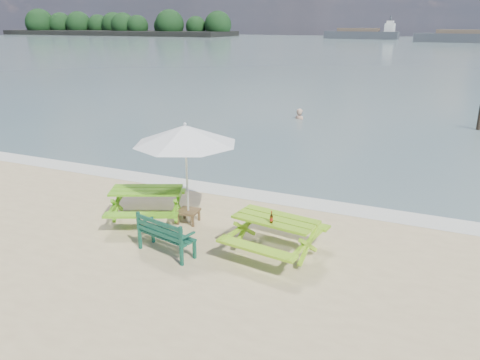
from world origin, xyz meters
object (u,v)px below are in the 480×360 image
at_px(picnic_table_left, 147,205).
at_px(beer_bottle, 271,219).
at_px(picnic_table_right, 275,237).
at_px(side_table, 188,216).
at_px(patio_umbrella, 185,135).
at_px(swimmer, 299,126).
at_px(park_bench, 167,242).

relative_size(picnic_table_left, beer_bottle, 9.65).
relative_size(picnic_table_left, picnic_table_right, 1.13).
xyz_separation_m(picnic_table_left, side_table, (1.04, 0.28, -0.23)).
bearing_deg(side_table, patio_umbrella, 180.00).
bearing_deg(swimmer, park_bench, -83.80).
bearing_deg(patio_umbrella, beer_bottle, -20.79).
bearing_deg(picnic_table_right, beer_bottle, -90.70).
relative_size(side_table, swimmer, 0.30).
relative_size(beer_bottle, swimmer, 0.14).
relative_size(patio_umbrella, swimmer, 1.50).
bearing_deg(side_table, picnic_table_left, -164.74).
height_order(park_bench, beer_bottle, beer_bottle).
bearing_deg(beer_bottle, picnic_table_left, 169.08).
bearing_deg(side_table, beer_bottle, -20.79).
relative_size(patio_umbrella, beer_bottle, 10.72).
xyz_separation_m(side_table, patio_umbrella, (-0.00, 0.00, 2.12)).
bearing_deg(picnic_table_left, park_bench, -43.64).
xyz_separation_m(picnic_table_right, patio_umbrella, (-2.59, 0.71, 1.89)).
distance_m(picnic_table_right, swimmer, 15.28).
height_order(picnic_table_left, swimmer, picnic_table_left).
xyz_separation_m(patio_umbrella, swimmer, (-1.31, 14.04, -2.68)).
relative_size(park_bench, beer_bottle, 5.58).
bearing_deg(park_bench, picnic_table_left, 136.36).
distance_m(park_bench, beer_bottle, 2.39).
distance_m(picnic_table_left, picnic_table_right, 3.65).
distance_m(patio_umbrella, swimmer, 14.35).
relative_size(side_table, patio_umbrella, 0.20).
bearing_deg(park_bench, patio_umbrella, 103.52).
relative_size(picnic_table_left, patio_umbrella, 0.90).
distance_m(picnic_table_left, park_bench, 1.99).
bearing_deg(patio_umbrella, picnic_table_right, -15.40).
xyz_separation_m(picnic_table_left, picnic_table_right, (3.63, -0.43, 0.00)).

